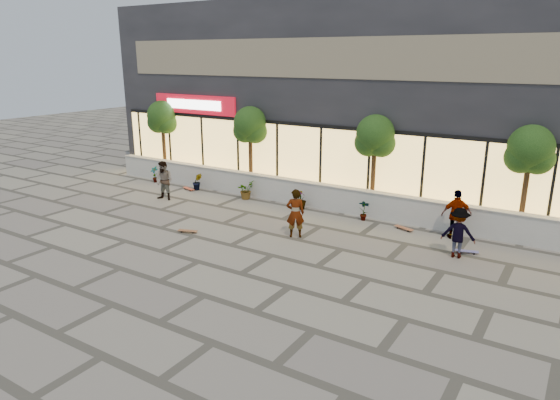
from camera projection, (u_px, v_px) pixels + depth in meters
The scene contains 20 objects.
ground at pixel (199, 262), 15.34m from camera, with size 80.00×80.00×0.00m, color gray.
planter_wall at pixel (309, 194), 20.87m from camera, with size 22.00×0.42×1.04m.
retail_building at pixel (365, 95), 24.29m from camera, with size 24.00×9.17×8.50m.
shrub_a at pixel (155, 174), 24.82m from camera, with size 0.43×0.29×0.81m, color #183711.
shrub_b at pixel (197, 182), 23.39m from camera, with size 0.45×0.36×0.81m, color #183711.
shrub_c at pixel (246, 190), 21.95m from camera, with size 0.73×0.63×0.81m, color #183711.
shrub_d at pixel (301, 199), 20.51m from camera, with size 0.45×0.45×0.81m, color #183711.
shrub_e at pixel (364, 210), 19.08m from camera, with size 0.43×0.29×0.81m, color #183711.
tree_west at pixel (162, 119), 25.37m from camera, with size 1.60×1.50×3.92m.
tree_midwest at pixel (250, 127), 22.55m from camera, with size 1.60×1.50×3.92m.
tree_mideast at pixel (375, 138), 19.47m from camera, with size 1.60×1.50×3.92m.
tree_east at pixel (530, 152), 16.65m from camera, with size 1.60×1.50×3.92m.
skater_center at pixel (295, 213), 17.22m from camera, with size 0.63×0.41×1.73m, color silver.
skater_left at pixel (164, 181), 21.67m from camera, with size 0.83×0.65×1.71m, color #8F8B5C.
skater_right_near at pixel (456, 214), 17.06m from camera, with size 1.02×0.42×1.73m, color white.
skater_right_far at pixel (458, 233), 15.49m from camera, with size 1.04×0.60×1.61m, color maroon.
skateboard_center at pixel (188, 231), 17.83m from camera, with size 0.74×0.41×0.09m.
skateboard_left at pixel (189, 189), 23.45m from camera, with size 0.77×0.40×0.09m.
skateboard_right_near at pixel (404, 228), 18.10m from camera, with size 0.78×0.43×0.09m.
skateboard_right_far at pixel (467, 251), 15.97m from camera, with size 0.74×0.38×0.09m.
Camera 1 is at (9.71, -10.66, 6.11)m, focal length 32.00 mm.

